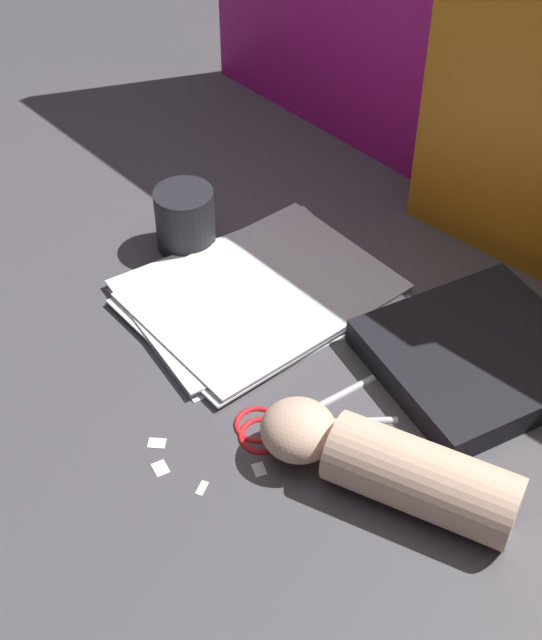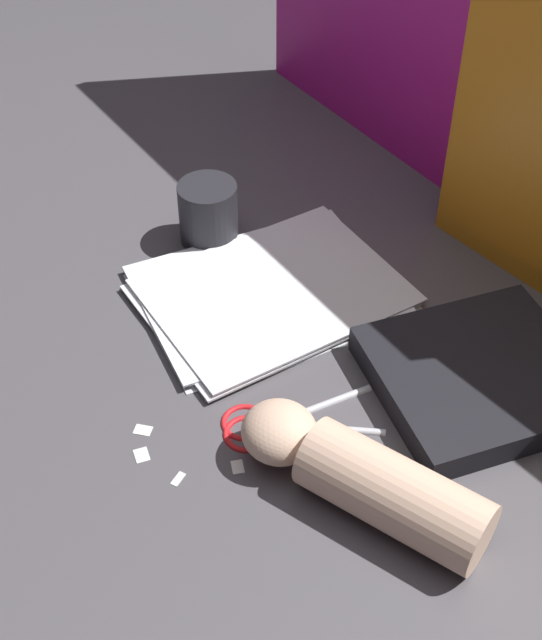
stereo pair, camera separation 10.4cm
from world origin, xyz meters
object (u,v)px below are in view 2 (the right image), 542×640
object	(u,v)px
paper_stack	(271,293)
hand_forearm	(364,478)
mug	(208,213)
book_closed	(480,376)
scissors	(272,422)

from	to	relation	value
paper_stack	hand_forearm	world-z (taller)	hand_forearm
hand_forearm	mug	size ratio (longest dim) A/B	3.20
hand_forearm	paper_stack	bearing A→B (deg)	168.81
book_closed	scissors	xyz separation A→B (m)	(-0.06, -0.24, -0.01)
book_closed	mug	size ratio (longest dim) A/B	2.99
mug	book_closed	bearing A→B (deg)	21.61
book_closed	mug	bearing A→B (deg)	-158.39
scissors	mug	bearing A→B (deg)	166.68
mug	paper_stack	bearing A→B (deg)	6.85
scissors	hand_forearm	bearing A→B (deg)	14.48
paper_stack	book_closed	bearing A→B (deg)	29.23
paper_stack	book_closed	world-z (taller)	book_closed
hand_forearm	scissors	bearing A→B (deg)	-165.52
paper_stack	scissors	xyz separation A→B (m)	(0.19, -0.10, -0.00)
paper_stack	scissors	bearing A→B (deg)	-27.24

